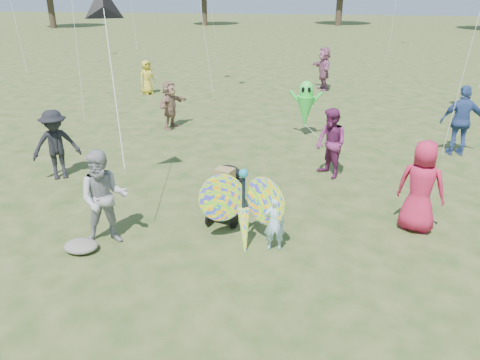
# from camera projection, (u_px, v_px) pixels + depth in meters

# --- Properties ---
(ground) EXTENTS (160.00, 160.00, 0.00)m
(ground) POSITION_uv_depth(u_px,v_px,m) (235.00, 280.00, 7.42)
(ground) COLOR #51592B
(ground) RESTS_ON ground
(child_girl) EXTENTS (0.42, 0.32, 1.03)m
(child_girl) POSITION_uv_depth(u_px,v_px,m) (274.00, 223.00, 8.11)
(child_girl) COLOR #A5D3EA
(child_girl) RESTS_ON ground
(adult_man) EXTENTS (1.04, 0.94, 1.76)m
(adult_man) POSITION_uv_depth(u_px,v_px,m) (104.00, 198.00, 8.20)
(adult_man) COLOR #9B9AA0
(adult_man) RESTS_ON ground
(grey_bag) EXTENTS (0.60, 0.49, 0.19)m
(grey_bag) POSITION_uv_depth(u_px,v_px,m) (81.00, 246.00, 8.21)
(grey_bag) COLOR slate
(grey_bag) RESTS_ON ground
(crowd_a) EXTENTS (1.01, 0.83, 1.77)m
(crowd_a) POSITION_uv_depth(u_px,v_px,m) (421.00, 187.00, 8.66)
(crowd_a) COLOR #B71D40
(crowd_a) RESTS_ON ground
(crowd_b) EXTENTS (1.26, 1.14, 1.69)m
(crowd_b) POSITION_uv_depth(u_px,v_px,m) (56.00, 145.00, 11.09)
(crowd_b) COLOR black
(crowd_b) RESTS_ON ground
(crowd_c) EXTENTS (1.17, 0.59, 1.92)m
(crowd_c) POSITION_uv_depth(u_px,v_px,m) (462.00, 121.00, 12.65)
(crowd_c) COLOR #334D8E
(crowd_c) RESTS_ON ground
(crowd_d) EXTENTS (0.80, 1.51, 1.56)m
(crowd_d) POSITION_uv_depth(u_px,v_px,m) (170.00, 105.00, 15.17)
(crowd_d) COLOR #9C7460
(crowd_d) RESTS_ON ground
(crowd_e) EXTENTS (1.01, 1.04, 1.69)m
(crowd_e) POSITION_uv_depth(u_px,v_px,m) (331.00, 144.00, 11.19)
(crowd_e) COLOR #6E2457
(crowd_e) RESTS_ON ground
(crowd_g) EXTENTS (0.78, 0.84, 1.44)m
(crowd_g) POSITION_uv_depth(u_px,v_px,m) (147.00, 77.00, 20.11)
(crowd_g) COLOR gold
(crowd_g) RESTS_ON ground
(crowd_j) EXTENTS (1.10, 1.84, 1.90)m
(crowd_j) POSITION_uv_depth(u_px,v_px,m) (324.00, 68.00, 20.90)
(crowd_j) COLOR #9D5A7C
(crowd_j) RESTS_ON ground
(jogging_stroller) EXTENTS (0.68, 1.12, 1.09)m
(jogging_stroller) POSITION_uv_depth(u_px,v_px,m) (226.00, 190.00, 9.21)
(jogging_stroller) COLOR black
(jogging_stroller) RESTS_ON ground
(butterfly_kite) EXTENTS (1.74, 0.75, 1.66)m
(butterfly_kite) POSITION_uv_depth(u_px,v_px,m) (244.00, 210.00, 8.15)
(butterfly_kite) COLOR #FF5D28
(butterfly_kite) RESTS_ON ground
(delta_kite_rig) EXTENTS (1.41, 2.13, 2.95)m
(delta_kite_rig) POSITION_uv_depth(u_px,v_px,m) (104.00, 9.00, 8.85)
(delta_kite_rig) COLOR black
(delta_kite_rig) RESTS_ON ground
(alien_kite) EXTENTS (1.12, 0.69, 1.74)m
(alien_kite) POSITION_uv_depth(u_px,v_px,m) (306.00, 106.00, 14.18)
(alien_kite) COLOR #35E346
(alien_kite) RESTS_ON ground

